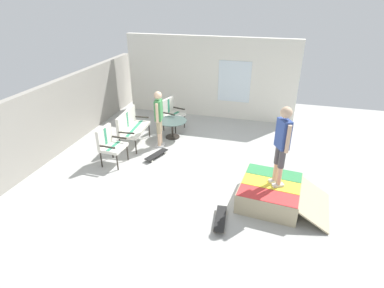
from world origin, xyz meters
TOP-DOWN VIEW (x-y plane):
  - ground_plane at (0.00, 0.00)m, footprint 12.00×12.00m
  - back_wall_cinderblock at (0.00, 4.00)m, footprint 9.00×0.20m
  - house_facade at (3.80, 0.49)m, footprint 0.23×6.00m
  - skate_ramp at (-0.93, -1.95)m, footprint 1.54×1.97m
  - patio_bench at (0.86, 2.19)m, footprint 1.29×0.64m
  - patio_chair_near_house at (2.27, 1.43)m, footprint 0.74×0.69m
  - patio_chair_by_wall at (-0.34, 2.22)m, footprint 0.64×0.57m
  - patio_table at (1.61, 1.16)m, footprint 0.90×0.90m
  - person_watching at (0.96, 1.33)m, footprint 0.48×0.28m
  - person_skater at (-0.92, -2.02)m, footprint 0.43×0.34m
  - skateboard_by_bench at (0.26, 1.17)m, footprint 0.82×0.45m
  - skateboard_spare at (-1.89, -1.02)m, footprint 0.82×0.27m

SIDE VIEW (x-z plane):
  - ground_plane at x=0.00m, z-range -0.10..0.00m
  - skateboard_by_bench at x=0.26m, z-range 0.03..0.14m
  - skateboard_spare at x=-1.89m, z-range 0.03..0.14m
  - skate_ramp at x=-0.93m, z-range 0.00..0.46m
  - patio_table at x=1.61m, z-range 0.12..0.69m
  - patio_chair_near_house at x=2.27m, z-range 0.10..1.12m
  - patio_chair_by_wall at x=-0.34m, z-range 0.10..1.12m
  - patio_bench at x=0.86m, z-range 0.11..1.13m
  - person_watching at x=0.96m, z-range 0.14..1.80m
  - back_wall_cinderblock at x=0.00m, z-range 0.00..1.96m
  - house_facade at x=3.80m, z-range 0.00..2.80m
  - person_skater at x=-0.92m, z-range 0.61..2.34m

